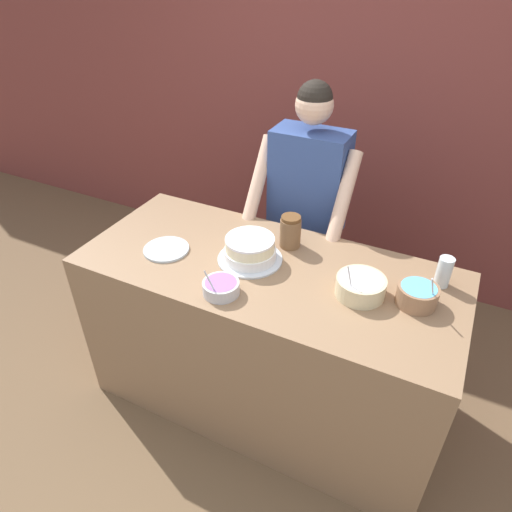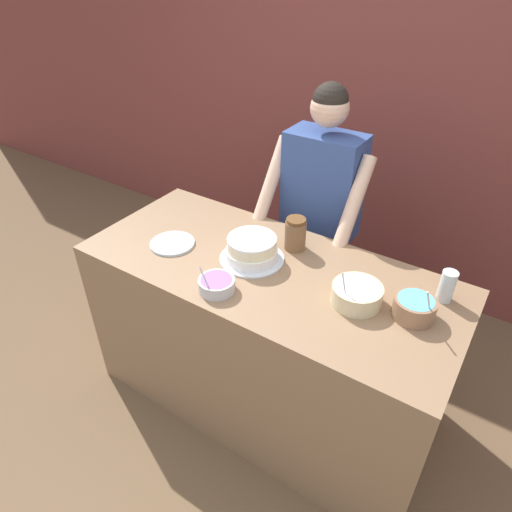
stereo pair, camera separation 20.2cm
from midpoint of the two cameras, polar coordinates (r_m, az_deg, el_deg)
ground_plane at (r=2.53m, az=-1.39°, el=-22.89°), size 14.00×14.00×0.00m
wall_back at (r=3.15m, az=18.54°, el=17.67°), size 10.00×0.05×2.60m
counter at (r=2.38m, az=3.77°, el=-10.41°), size 1.76×0.76×0.91m
person_baker at (r=2.55m, az=10.31°, el=6.41°), size 0.55×0.45×1.59m
cake at (r=2.09m, az=2.25°, el=0.70°), size 0.30×0.30×0.12m
frosting_bowl_purple at (r=1.92m, az=-1.95°, el=-3.64°), size 0.16×0.16×0.14m
frosting_bowl_blue at (r=1.93m, az=22.09°, el=-6.08°), size 0.17×0.17×0.18m
frosting_bowl_white at (r=1.92m, az=15.48°, el=-4.70°), size 0.21×0.21×0.17m
drinking_glass at (r=2.05m, az=25.43°, el=-3.52°), size 0.06×0.06×0.14m
ceramic_plate at (r=2.25m, az=-7.90°, el=1.48°), size 0.22×0.22×0.01m
stoneware_jar at (r=2.18m, az=7.60°, el=2.67°), size 0.10×0.10×0.16m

